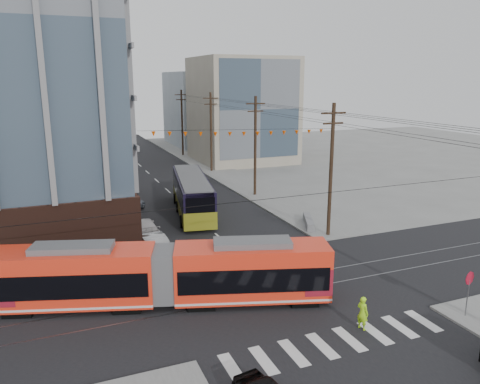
# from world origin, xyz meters

# --- Properties ---
(ground) EXTENTS (160.00, 160.00, 0.00)m
(ground) POSITION_xyz_m (0.00, 0.00, 0.00)
(ground) COLOR slate
(bg_bldg_nw_near) EXTENTS (18.00, 16.00, 18.00)m
(bg_bldg_nw_near) POSITION_xyz_m (-17.00, 52.00, 9.00)
(bg_bldg_nw_near) COLOR #8C99A5
(bg_bldg_nw_near) RESTS_ON ground
(bg_bldg_ne_near) EXTENTS (14.00, 14.00, 16.00)m
(bg_bldg_ne_near) POSITION_xyz_m (16.00, 48.00, 8.00)
(bg_bldg_ne_near) COLOR gray
(bg_bldg_ne_near) RESTS_ON ground
(bg_bldg_nw_far) EXTENTS (16.00, 18.00, 20.00)m
(bg_bldg_nw_far) POSITION_xyz_m (-14.00, 72.00, 10.00)
(bg_bldg_nw_far) COLOR gray
(bg_bldg_nw_far) RESTS_ON ground
(bg_bldg_ne_far) EXTENTS (16.00, 16.00, 14.00)m
(bg_bldg_ne_far) POSITION_xyz_m (18.00, 68.00, 7.00)
(bg_bldg_ne_far) COLOR #8C99A5
(bg_bldg_ne_far) RESTS_ON ground
(utility_pole_far) EXTENTS (0.30, 0.30, 11.00)m
(utility_pole_far) POSITION_xyz_m (8.50, 56.00, 5.50)
(utility_pole_far) COLOR black
(utility_pole_far) RESTS_ON ground
(streetcar) EXTENTS (18.99, 8.42, 3.68)m
(streetcar) POSITION_xyz_m (-6.91, 4.27, 1.84)
(streetcar) COLOR #FA3218
(streetcar) RESTS_ON ground
(city_bus) EXTENTS (5.26, 13.55, 3.75)m
(city_bus) POSITION_xyz_m (0.04, 22.04, 1.88)
(city_bus) COLOR black
(city_bus) RESTS_ON ground
(parked_car_silver) EXTENTS (2.35, 5.11, 1.62)m
(parked_car_silver) POSITION_xyz_m (-6.01, 12.76, 0.81)
(parked_car_silver) COLOR #A1A1A1
(parked_car_silver) RESTS_ON ground
(parked_car_white) EXTENTS (2.04, 4.87, 1.41)m
(parked_car_white) POSITION_xyz_m (-5.66, 17.17, 0.70)
(parked_car_white) COLOR silver
(parked_car_white) RESTS_ON ground
(parked_car_grey) EXTENTS (3.58, 4.77, 1.20)m
(parked_car_grey) POSITION_xyz_m (-5.69, 26.45, 0.60)
(parked_car_grey) COLOR slate
(parked_car_grey) RESTS_ON ground
(pedestrian) EXTENTS (0.61, 0.77, 1.84)m
(pedestrian) POSITION_xyz_m (2.00, -2.39, 0.92)
(pedestrian) COLOR #AAF71B
(pedestrian) RESTS_ON ground
(stop_sign) EXTENTS (0.93, 0.93, 2.57)m
(stop_sign) POSITION_xyz_m (7.99, -3.59, 1.29)
(stop_sign) COLOR #B30B23
(stop_sign) RESTS_ON ground
(jersey_barrier) EXTENTS (2.49, 4.05, 0.81)m
(jersey_barrier) POSITION_xyz_m (8.30, 13.87, 0.40)
(jersey_barrier) COLOR slate
(jersey_barrier) RESTS_ON ground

